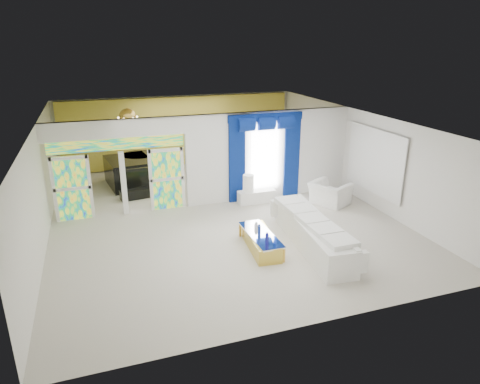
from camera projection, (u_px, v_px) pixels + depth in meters
name	position (u px, v px, depth m)	size (l,w,h in m)	color
floor	(219.00, 214.00, 13.68)	(12.00, 12.00, 0.00)	#B7AF9E
dividing_wall	(270.00, 155.00, 14.72)	(5.70, 0.18, 3.00)	white
dividing_header	(116.00, 129.00, 12.78)	(4.30, 0.18, 0.55)	white
stained_panel_left	(72.00, 188.00, 12.93)	(0.95, 0.04, 2.00)	#994C3F
stained_panel_right	(167.00, 179.00, 13.80)	(0.95, 0.04, 2.00)	#994C3F
stained_transom	(117.00, 144.00, 12.94)	(4.00, 0.05, 0.35)	#994C3F
window_pane	(265.00, 157.00, 14.57)	(1.00, 0.02, 2.30)	white
blue_drape_left	(237.00, 162.00, 14.26)	(0.55, 0.10, 2.80)	#04154C
blue_drape_right	(292.00, 157.00, 14.87)	(0.55, 0.10, 2.80)	#04154C
blue_pelmet	(266.00, 117.00, 14.09)	(2.60, 0.12, 0.25)	#04154C
wall_mirror	(375.00, 161.00, 13.77)	(0.04, 2.70, 1.90)	white
gold_curtains	(180.00, 131.00, 18.43)	(9.70, 0.12, 2.90)	#AF922A
white_sofa	(312.00, 234.00, 11.42)	(0.82, 3.81, 0.73)	white
coffee_table	(261.00, 242.00, 11.33)	(0.61, 1.84, 0.41)	gold
console_table	(257.00, 197.00, 14.55)	(1.27, 0.40, 0.42)	white
table_lamp	(248.00, 183.00, 14.29)	(0.36, 0.36, 0.58)	white
armchair	(330.00, 193.00, 14.34)	(1.17, 1.02, 0.76)	white
grand_piano	(130.00, 172.00, 16.23)	(1.53, 2.01, 1.01)	black
piano_bench	(135.00, 194.00, 14.92)	(0.99, 0.38, 0.33)	black
tv_console	(67.00, 184.00, 15.11)	(0.57, 0.52, 0.83)	#A87C54
chandelier	(128.00, 117.00, 15.11)	(0.60, 0.60, 0.60)	gold
decanters	(261.00, 232.00, 11.17)	(0.16, 0.94, 0.26)	#152F97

